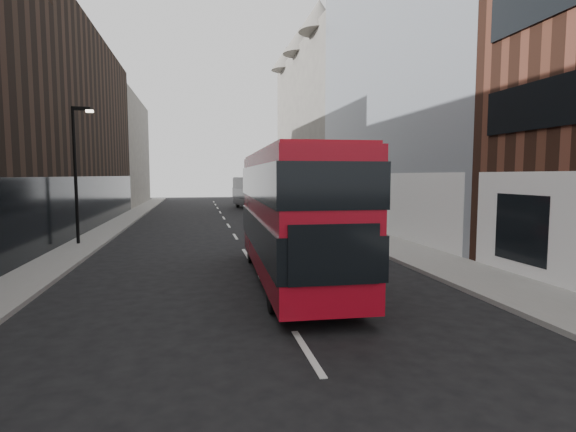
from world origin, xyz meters
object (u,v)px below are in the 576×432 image
street_lamp (77,165)px  car_b (280,227)px  grey_bus (254,192)px  car_c (272,214)px  red_bus (292,210)px  car_a (288,231)px

street_lamp → car_b: 11.33m
grey_bus → car_c: (-0.22, -13.56, -1.17)m
street_lamp → red_bus: street_lamp is taller
street_lamp → car_a: (10.73, -1.66, -3.45)m
car_a → red_bus: bearing=-105.3°
car_b → car_c: 8.69m
street_lamp → car_b: bearing=4.7°
street_lamp → car_b: (10.73, 0.89, -3.52)m
car_b → car_c: car_c is taller
grey_bus → car_c: 13.62m
street_lamp → car_c: 15.50m
street_lamp → red_bus: (9.21, -9.72, -1.70)m
street_lamp → red_bus: bearing=-46.6°
car_c → car_a: bearing=-93.2°
street_lamp → grey_bus: 26.09m
car_a → car_c: size_ratio=0.92×
car_b → street_lamp: bearing=-172.0°
grey_bus → car_a: (-1.20, -24.75, -1.12)m
grey_bus → car_a: bearing=-99.5°
red_bus → grey_bus: 32.93m
car_a → car_c: 11.23m
red_bus → car_b: red_bus is taller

